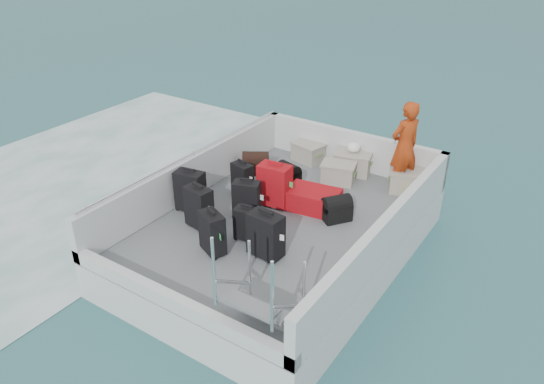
{
  "coord_description": "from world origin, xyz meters",
  "views": [
    {
      "loc": [
        3.83,
        -5.96,
        4.98
      ],
      "look_at": [
        -0.26,
        0.15,
        1.0
      ],
      "focal_mm": 35.0,
      "sensor_mm": 36.0,
      "label": 1
    }
  ],
  "objects_px": {
    "suitcase_2": "(242,178)",
    "suitcase_6": "(266,236)",
    "suitcase_4": "(247,200)",
    "crate_2": "(353,163)",
    "suitcase_3": "(212,233)",
    "suitcase_5": "(275,185)",
    "suitcase_7": "(247,225)",
    "suitcase_1": "(190,192)",
    "crate_1": "(338,173)",
    "suitcase_0": "(199,208)",
    "crate_0": "(308,153)",
    "crate_3": "(407,182)",
    "suitcase_8": "(313,199)",
    "passenger": "(404,147)"
  },
  "relations": [
    {
      "from": "suitcase_5",
      "to": "suitcase_7",
      "type": "relative_size",
      "value": 1.37
    },
    {
      "from": "suitcase_2",
      "to": "suitcase_4",
      "type": "height_order",
      "value": "suitcase_4"
    },
    {
      "from": "suitcase_3",
      "to": "suitcase_4",
      "type": "relative_size",
      "value": 1.03
    },
    {
      "from": "suitcase_8",
      "to": "crate_2",
      "type": "xyz_separation_m",
      "value": [
        -0.05,
        1.56,
        0.03
      ]
    },
    {
      "from": "suitcase_8",
      "to": "suitcase_1",
      "type": "bearing_deg",
      "value": 117.38
    },
    {
      "from": "suitcase_1",
      "to": "suitcase_2",
      "type": "distance_m",
      "value": 1.02
    },
    {
      "from": "suitcase_7",
      "to": "suitcase_8",
      "type": "bearing_deg",
      "value": 64.3
    },
    {
      "from": "suitcase_2",
      "to": "crate_1",
      "type": "xyz_separation_m",
      "value": [
        1.19,
        1.26,
        -0.1
      ]
    },
    {
      "from": "suitcase_5",
      "to": "suitcase_8",
      "type": "bearing_deg",
      "value": 16.56
    },
    {
      "from": "suitcase_2",
      "to": "crate_0",
      "type": "height_order",
      "value": "suitcase_2"
    },
    {
      "from": "crate_1",
      "to": "crate_2",
      "type": "height_order",
      "value": "crate_2"
    },
    {
      "from": "crate_3",
      "to": "passenger",
      "type": "relative_size",
      "value": 0.37
    },
    {
      "from": "suitcase_4",
      "to": "crate_1",
      "type": "bearing_deg",
      "value": 50.76
    },
    {
      "from": "crate_3",
      "to": "crate_1",
      "type": "bearing_deg",
      "value": -162.75
    },
    {
      "from": "suitcase_5",
      "to": "crate_3",
      "type": "bearing_deg",
      "value": 39.9
    },
    {
      "from": "suitcase_6",
      "to": "suitcase_4",
      "type": "bearing_deg",
      "value": 144.32
    },
    {
      "from": "suitcase_1",
      "to": "crate_1",
      "type": "bearing_deg",
      "value": 45.74
    },
    {
      "from": "suitcase_1",
      "to": "suitcase_0",
      "type": "bearing_deg",
      "value": -44.9
    },
    {
      "from": "suitcase_2",
      "to": "suitcase_3",
      "type": "distance_m",
      "value": 1.83
    },
    {
      "from": "suitcase_0",
      "to": "suitcase_5",
      "type": "relative_size",
      "value": 0.95
    },
    {
      "from": "suitcase_2",
      "to": "suitcase_6",
      "type": "height_order",
      "value": "suitcase_6"
    },
    {
      "from": "suitcase_4",
      "to": "crate_2",
      "type": "relative_size",
      "value": 0.95
    },
    {
      "from": "suitcase_8",
      "to": "passenger",
      "type": "height_order",
      "value": "passenger"
    },
    {
      "from": "suitcase_7",
      "to": "passenger",
      "type": "relative_size",
      "value": 0.33
    },
    {
      "from": "crate_2",
      "to": "passenger",
      "type": "height_order",
      "value": "passenger"
    },
    {
      "from": "suitcase_1",
      "to": "crate_2",
      "type": "height_order",
      "value": "suitcase_1"
    },
    {
      "from": "suitcase_2",
      "to": "passenger",
      "type": "xyz_separation_m",
      "value": [
        2.2,
        1.63,
        0.53
      ]
    },
    {
      "from": "suitcase_4",
      "to": "suitcase_7",
      "type": "relative_size",
      "value": 1.18
    },
    {
      "from": "suitcase_2",
      "to": "suitcase_5",
      "type": "relative_size",
      "value": 0.75
    },
    {
      "from": "suitcase_5",
      "to": "suitcase_8",
      "type": "distance_m",
      "value": 0.66
    },
    {
      "from": "crate_1",
      "to": "passenger",
      "type": "height_order",
      "value": "passenger"
    },
    {
      "from": "suitcase_6",
      "to": "crate_3",
      "type": "xyz_separation_m",
      "value": [
        0.94,
        2.95,
        -0.15
      ]
    },
    {
      "from": "suitcase_0",
      "to": "suitcase_6",
      "type": "xyz_separation_m",
      "value": [
        1.27,
        -0.07,
        -0.0
      ]
    },
    {
      "from": "suitcase_4",
      "to": "suitcase_8",
      "type": "xyz_separation_m",
      "value": [
        0.74,
        0.81,
        -0.14
      ]
    },
    {
      "from": "suitcase_1",
      "to": "suitcase_7",
      "type": "height_order",
      "value": "suitcase_1"
    },
    {
      "from": "crate_0",
      "to": "crate_3",
      "type": "relative_size",
      "value": 0.93
    },
    {
      "from": "suitcase_0",
      "to": "suitcase_1",
      "type": "relative_size",
      "value": 0.98
    },
    {
      "from": "suitcase_6",
      "to": "suitcase_1",
      "type": "bearing_deg",
      "value": 171.92
    },
    {
      "from": "suitcase_0",
      "to": "suitcase_3",
      "type": "bearing_deg",
      "value": -25.01
    },
    {
      "from": "suitcase_5",
      "to": "suitcase_8",
      "type": "xyz_separation_m",
      "value": [
        0.59,
        0.24,
        -0.19
      ]
    },
    {
      "from": "suitcase_8",
      "to": "crate_0",
      "type": "xyz_separation_m",
      "value": [
        -1.0,
        1.55,
        0.0
      ]
    },
    {
      "from": "suitcase_4",
      "to": "suitcase_6",
      "type": "xyz_separation_m",
      "value": [
        0.85,
        -0.71,
        0.03
      ]
    },
    {
      "from": "suitcase_4",
      "to": "crate_0",
      "type": "relative_size",
      "value": 1.1
    },
    {
      "from": "crate_1",
      "to": "crate_2",
      "type": "bearing_deg",
      "value": 85.25
    },
    {
      "from": "suitcase_7",
      "to": "crate_0",
      "type": "xyz_separation_m",
      "value": [
        -0.66,
        2.88,
        -0.09
      ]
    },
    {
      "from": "suitcase_5",
      "to": "crate_1",
      "type": "xyz_separation_m",
      "value": [
        0.49,
        1.31,
        -0.19
      ]
    },
    {
      "from": "suitcase_5",
      "to": "crate_3",
      "type": "relative_size",
      "value": 1.2
    },
    {
      "from": "crate_0",
      "to": "passenger",
      "type": "bearing_deg",
      "value": -3.18
    },
    {
      "from": "suitcase_0",
      "to": "suitcase_6",
      "type": "bearing_deg",
      "value": 6.54
    },
    {
      "from": "suitcase_5",
      "to": "suitcase_2",
      "type": "bearing_deg",
      "value": 169.75
    }
  ]
}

